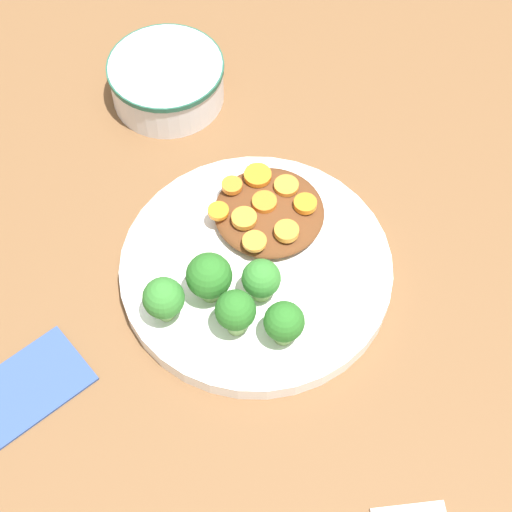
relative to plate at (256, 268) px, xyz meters
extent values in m
plane|color=brown|center=(0.00, 0.00, -0.01)|extent=(4.00, 4.00, 0.00)
cylinder|color=white|center=(0.00, 0.00, 0.00)|extent=(0.26, 0.26, 0.02)
torus|color=white|center=(0.00, 0.00, 0.01)|extent=(0.26, 0.26, 0.01)
cylinder|color=silver|center=(-0.07, -0.24, 0.01)|extent=(0.12, 0.12, 0.05)
cylinder|color=#235B47|center=(-0.07, -0.24, 0.03)|extent=(0.13, 0.13, 0.01)
cylinder|color=white|center=(-0.07, -0.24, 0.03)|extent=(0.10, 0.10, 0.01)
ellipsoid|color=#5B3319|center=(-0.04, -0.03, 0.02)|extent=(0.11, 0.11, 0.02)
cylinder|color=#759E51|center=(0.02, 0.03, 0.02)|extent=(0.02, 0.02, 0.02)
sphere|color=#337A2D|center=(0.02, 0.03, 0.04)|extent=(0.04, 0.04, 0.04)
cylinder|color=#759E51|center=(0.03, 0.08, 0.02)|extent=(0.02, 0.02, 0.02)
sphere|color=#286B23|center=(0.03, 0.08, 0.04)|extent=(0.04, 0.04, 0.04)
cylinder|color=#7FA85B|center=(0.10, -0.01, 0.02)|extent=(0.01, 0.01, 0.02)
sphere|color=#337A2D|center=(0.10, -0.01, 0.04)|extent=(0.04, 0.04, 0.04)
cylinder|color=#7FA85B|center=(0.06, 0.04, 0.02)|extent=(0.02, 0.02, 0.02)
sphere|color=#286B23|center=(0.06, 0.04, 0.04)|extent=(0.04, 0.04, 0.04)
cylinder|color=#759E51|center=(0.05, 0.00, 0.02)|extent=(0.02, 0.02, 0.02)
sphere|color=#286B23|center=(0.05, 0.00, 0.04)|extent=(0.04, 0.04, 0.04)
cylinder|color=orange|center=(-0.06, -0.07, 0.03)|extent=(0.03, 0.03, 0.01)
cylinder|color=orange|center=(-0.07, -0.01, 0.03)|extent=(0.02, 0.02, 0.01)
cylinder|color=orange|center=(-0.04, -0.04, 0.03)|extent=(0.02, 0.02, 0.01)
cylinder|color=orange|center=(-0.04, 0.00, 0.03)|extent=(0.02, 0.02, 0.01)
cylinder|color=orange|center=(-0.01, -0.01, 0.03)|extent=(0.02, 0.02, 0.00)
cylinder|color=orange|center=(0.00, -0.06, 0.03)|extent=(0.02, 0.02, 0.00)
cylinder|color=orange|center=(-0.07, -0.04, 0.03)|extent=(0.02, 0.02, 0.01)
cylinder|color=orange|center=(-0.01, -0.04, 0.03)|extent=(0.02, 0.02, 0.01)
cylinder|color=orange|center=(-0.03, -0.08, 0.03)|extent=(0.02, 0.02, 0.01)
cube|color=#334C8C|center=(0.23, -0.03, -0.01)|extent=(0.11, 0.07, 0.01)
camera|label=1|loc=(0.26, 0.34, 0.70)|focal=60.00mm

